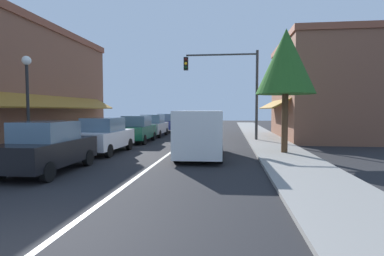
# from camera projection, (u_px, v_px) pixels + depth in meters

# --- Properties ---
(ground_plane) EXTENTS (80.00, 80.00, 0.00)m
(ground_plane) POSITION_uv_depth(u_px,v_px,m) (188.00, 140.00, 22.18)
(ground_plane) COLOR black
(sidewalk_left) EXTENTS (2.60, 56.00, 0.12)m
(sidewalk_left) POSITION_uv_depth(u_px,v_px,m) (115.00, 138.00, 22.84)
(sidewalk_left) COLOR gray
(sidewalk_left) RESTS_ON ground
(sidewalk_right) EXTENTS (2.60, 56.00, 0.12)m
(sidewalk_right) POSITION_uv_depth(u_px,v_px,m) (266.00, 140.00, 21.51)
(sidewalk_right) COLOR gray
(sidewalk_right) RESTS_ON ground
(lane_center_stripe) EXTENTS (0.14, 52.00, 0.01)m
(lane_center_stripe) POSITION_uv_depth(u_px,v_px,m) (188.00, 140.00, 22.18)
(lane_center_stripe) COLOR silver
(lane_center_stripe) RESTS_ON ground
(storefront_left_block) EXTENTS (5.46, 14.20, 6.93)m
(storefront_left_block) POSITION_uv_depth(u_px,v_px,m) (17.00, 86.00, 17.09)
(storefront_left_block) COLOR brown
(storefront_left_block) RESTS_ON ground
(storefront_right_block) EXTENTS (7.02, 10.20, 7.23)m
(storefront_right_block) POSITION_uv_depth(u_px,v_px,m) (320.00, 90.00, 22.78)
(storefront_right_block) COLOR brown
(storefront_right_block) RESTS_ON ground
(parked_car_nearest_left) EXTENTS (1.82, 4.12, 1.77)m
(parked_car_nearest_left) POSITION_uv_depth(u_px,v_px,m) (48.00, 147.00, 10.52)
(parked_car_nearest_left) COLOR black
(parked_car_nearest_left) RESTS_ON ground
(parked_car_second_left) EXTENTS (1.84, 4.13, 1.77)m
(parked_car_second_left) POSITION_uv_depth(u_px,v_px,m) (104.00, 136.00, 15.22)
(parked_car_second_left) COLOR silver
(parked_car_second_left) RESTS_ON ground
(parked_car_third_left) EXTENTS (1.88, 4.15, 1.77)m
(parked_car_third_left) POSITION_uv_depth(u_px,v_px,m) (137.00, 129.00, 20.24)
(parked_car_third_left) COLOR #0F4C33
(parked_car_third_left) RESTS_ON ground
(parked_car_far_left) EXTENTS (1.82, 4.12, 1.77)m
(parked_car_far_left) POSITION_uv_depth(u_px,v_px,m) (153.00, 126.00, 24.75)
(parked_car_far_left) COLOR #B7BABF
(parked_car_far_left) RESTS_ON ground
(parked_car_distant_left) EXTENTS (1.80, 4.11, 1.77)m
(parked_car_distant_left) POSITION_uv_depth(u_px,v_px,m) (167.00, 123.00, 29.67)
(parked_car_distant_left) COLOR navy
(parked_car_distant_left) RESTS_ON ground
(van_in_lane) EXTENTS (2.11, 5.23, 2.12)m
(van_in_lane) POSITION_uv_depth(u_px,v_px,m) (201.00, 132.00, 14.02)
(van_in_lane) COLOR silver
(van_in_lane) RESTS_ON ground
(traffic_signal_mast_arm) EXTENTS (5.10, 0.50, 6.20)m
(traffic_signal_mast_arm) POSITION_uv_depth(u_px,v_px,m) (232.00, 80.00, 20.99)
(traffic_signal_mast_arm) COLOR #333333
(traffic_signal_mast_arm) RESTS_ON ground
(street_lamp_left_near) EXTENTS (0.36, 0.36, 4.32)m
(street_lamp_left_near) POSITION_uv_depth(u_px,v_px,m) (27.00, 90.00, 12.31)
(street_lamp_left_near) COLOR black
(street_lamp_left_near) RESTS_ON ground
(tree_right_near) EXTENTS (2.80, 2.80, 5.99)m
(tree_right_near) POSITION_uv_depth(u_px,v_px,m) (286.00, 62.00, 14.50)
(tree_right_near) COLOR #4C331E
(tree_right_near) RESTS_ON ground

